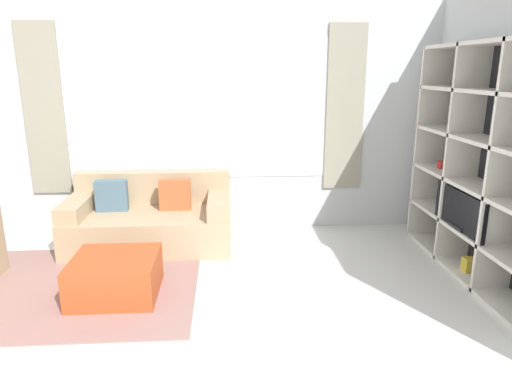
% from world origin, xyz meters
% --- Properties ---
extents(wall_back, '(6.80, 0.11, 2.70)m').
position_xyz_m(wall_back, '(0.00, 3.28, 1.36)').
color(wall_back, silver).
rests_on(wall_back, ground_plane).
extents(area_rug, '(2.46, 1.80, 0.01)m').
position_xyz_m(area_rug, '(-1.20, 1.75, 0.01)').
color(area_rug, gray).
rests_on(area_rug, ground_plane).
extents(shelving_unit, '(0.36, 2.19, 2.13)m').
position_xyz_m(shelving_unit, '(2.65, 1.80, 1.05)').
color(shelving_unit, '#232328').
rests_on(shelving_unit, ground_plane).
extents(couch_main, '(1.75, 0.93, 0.76)m').
position_xyz_m(couch_main, '(-0.53, 2.78, 0.28)').
color(couch_main, tan).
rests_on(couch_main, ground_plane).
extents(ottoman, '(0.71, 0.67, 0.35)m').
position_xyz_m(ottoman, '(-0.64, 1.58, 0.18)').
color(ottoman, '#B74C23').
rests_on(ottoman, ground_plane).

